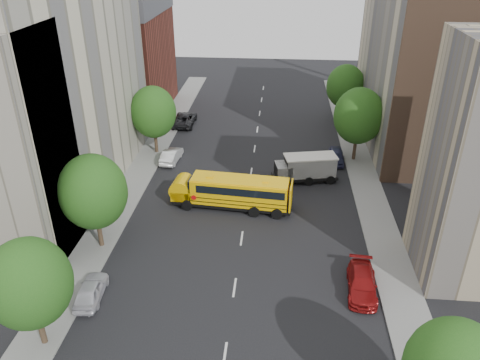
# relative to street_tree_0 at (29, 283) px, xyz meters

# --- Properties ---
(ground) EXTENTS (120.00, 120.00, 0.00)m
(ground) POSITION_rel_street_tree_0_xyz_m (11.00, 14.00, -4.64)
(ground) COLOR black
(ground) RESTS_ON ground
(sidewalk_left) EXTENTS (3.00, 80.00, 0.12)m
(sidewalk_left) POSITION_rel_street_tree_0_xyz_m (-0.50, 19.00, -4.58)
(sidewalk_left) COLOR slate
(sidewalk_left) RESTS_ON ground
(sidewalk_right) EXTENTS (3.00, 80.00, 0.12)m
(sidewalk_right) POSITION_rel_street_tree_0_xyz_m (22.50, 19.00, -4.58)
(sidewalk_right) COLOR slate
(sidewalk_right) RESTS_ON ground
(lane_markings) EXTENTS (0.15, 64.00, 0.01)m
(lane_markings) POSITION_rel_street_tree_0_xyz_m (11.00, 24.00, -4.64)
(lane_markings) COLOR silver
(lane_markings) RESTS_ON ground
(building_left_cream) EXTENTS (10.00, 26.00, 20.00)m
(building_left_cream) POSITION_rel_street_tree_0_xyz_m (-7.00, 20.00, 5.36)
(building_left_cream) COLOR beige
(building_left_cream) RESTS_ON ground
(building_left_redbrick) EXTENTS (10.00, 15.00, 13.00)m
(building_left_redbrick) POSITION_rel_street_tree_0_xyz_m (-7.00, 42.00, 1.86)
(building_left_redbrick) COLOR maroon
(building_left_redbrick) RESTS_ON ground
(building_right_far) EXTENTS (10.00, 22.00, 18.00)m
(building_right_far) POSITION_rel_street_tree_0_xyz_m (29.00, 34.00, 4.36)
(building_right_far) COLOR #C4B799
(building_right_far) RESTS_ON ground
(building_right_sidewall) EXTENTS (10.10, 0.30, 18.00)m
(building_right_sidewall) POSITION_rel_street_tree_0_xyz_m (29.00, 23.00, 4.36)
(building_right_sidewall) COLOR brown
(building_right_sidewall) RESTS_ON ground
(street_tree_0) EXTENTS (4.80, 4.80, 7.41)m
(street_tree_0) POSITION_rel_street_tree_0_xyz_m (0.00, 0.00, 0.00)
(street_tree_0) COLOR #38281C
(street_tree_0) RESTS_ON ground
(street_tree_1) EXTENTS (5.12, 5.12, 7.90)m
(street_tree_1) POSITION_rel_street_tree_0_xyz_m (0.00, 10.00, 0.31)
(street_tree_1) COLOR #38281C
(street_tree_1) RESTS_ON ground
(street_tree_2) EXTENTS (4.99, 4.99, 7.71)m
(street_tree_2) POSITION_rel_street_tree_0_xyz_m (0.00, 28.00, 0.19)
(street_tree_2) COLOR #38281C
(street_tree_2) RESTS_ON ground
(street_tree_4) EXTENTS (5.25, 5.25, 8.10)m
(street_tree_4) POSITION_rel_street_tree_0_xyz_m (22.00, 28.00, 0.43)
(street_tree_4) COLOR #38281C
(street_tree_4) RESTS_ON ground
(street_tree_5) EXTENTS (4.86, 4.86, 7.51)m
(street_tree_5) POSITION_rel_street_tree_0_xyz_m (22.00, 40.00, 0.06)
(street_tree_5) COLOR #38281C
(street_tree_5) RESTS_ON ground
(school_bus) EXTENTS (10.89, 3.47, 3.02)m
(school_bus) POSITION_rel_street_tree_0_xyz_m (9.65, 16.85, -2.95)
(school_bus) COLOR black
(school_bus) RESTS_ON ground
(safari_truck) EXTENTS (6.66, 3.51, 2.72)m
(safari_truck) POSITION_rel_street_tree_0_xyz_m (16.49, 22.58, -3.20)
(safari_truck) COLOR black
(safari_truck) RESTS_ON ground
(parked_car_0) EXTENTS (1.91, 4.12, 1.37)m
(parked_car_0) POSITION_rel_street_tree_0_xyz_m (1.40, 4.09, -3.96)
(parked_car_0) COLOR silver
(parked_car_0) RESTS_ON ground
(parked_car_1) EXTENTS (1.84, 4.39, 1.41)m
(parked_car_1) POSITION_rel_street_tree_0_xyz_m (2.20, 25.84, -3.93)
(parked_car_1) COLOR silver
(parked_car_1) RESTS_ON ground
(parked_car_2) EXTENTS (2.58, 5.59, 1.55)m
(parked_car_2) POSITION_rel_street_tree_0_xyz_m (1.51, 36.91, -3.86)
(parked_car_2) COLOR black
(parked_car_2) RESTS_ON ground
(parked_car_3) EXTENTS (2.33, 4.94, 1.39)m
(parked_car_3) POSITION_rel_street_tree_0_xyz_m (19.80, 6.41, -3.95)
(parked_car_3) COLOR maroon
(parked_car_3) RESTS_ON ground
(parked_car_4) EXTENTS (1.82, 4.15, 1.39)m
(parked_car_4) POSITION_rel_street_tree_0_xyz_m (19.98, 27.24, -3.95)
(parked_car_4) COLOR #373961
(parked_car_4) RESTS_ON ground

